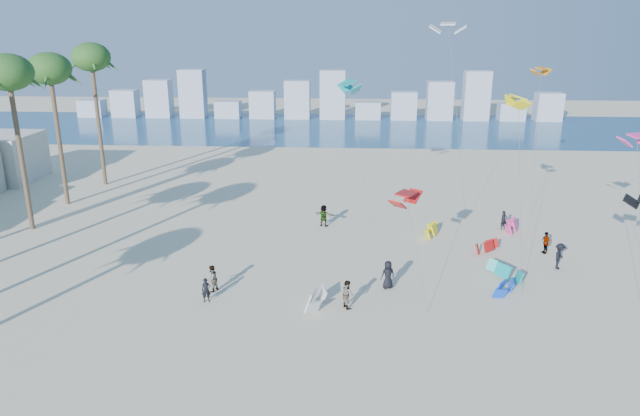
{
  "coord_description": "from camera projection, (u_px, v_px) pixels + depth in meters",
  "views": [
    {
      "loc": [
        5.16,
        -21.31,
        16.46
      ],
      "look_at": [
        3.0,
        16.0,
        4.5
      ],
      "focal_mm": 32.86,
      "sensor_mm": 36.0,
      "label": 1
    }
  ],
  "objects": [
    {
      "name": "flying_kites",
      "position": [
        492.0,
        106.0,
        42.44
      ],
      "size": [
        26.64,
        25.59,
        16.83
      ],
      "color": "red",
      "rests_on": "ground"
    },
    {
      "name": "kitesurfer_mid",
      "position": [
        347.0,
        294.0,
        35.02
      ],
      "size": [
        1.01,
        1.07,
        1.75
      ],
      "primitive_type": "imported",
      "rotation": [
        0.0,
        0.0,
        2.11
      ],
      "color": "gray",
      "rests_on": "ground"
    },
    {
      "name": "grounded_kites",
      "position": [
        460.0,
        258.0,
        41.44
      ],
      "size": [
        17.49,
        17.25,
        0.97
      ],
      "color": "silver",
      "rests_on": "ground"
    },
    {
      "name": "ocean",
      "position": [
        321.0,
        128.0,
        94.03
      ],
      "size": [
        220.0,
        220.0,
        0.0
      ],
      "primitive_type": "plane",
      "color": "navy",
      "rests_on": "ground"
    },
    {
      "name": "kitesurfer_near",
      "position": [
        206.0,
        290.0,
        35.77
      ],
      "size": [
        0.64,
        0.52,
        1.53
      ],
      "primitive_type": "imported",
      "rotation": [
        0.0,
        0.0,
        0.31
      ],
      "color": "black",
      "rests_on": "ground"
    },
    {
      "name": "ground",
      "position": [
        230.0,
        416.0,
        25.57
      ],
      "size": [
        220.0,
        220.0,
        0.0
      ],
      "primitive_type": "plane",
      "color": "beige",
      "rests_on": "ground"
    },
    {
      "name": "distant_skyline",
      "position": [
        318.0,
        101.0,
        102.66
      ],
      "size": [
        85.0,
        3.0,
        8.4
      ],
      "color": "#9EADBF",
      "rests_on": "ground"
    },
    {
      "name": "kitesurfers_far",
      "position": [
        408.0,
        245.0,
        42.54
      ],
      "size": [
        24.32,
        13.98,
        1.87
      ],
      "color": "black",
      "rests_on": "ground"
    }
  ]
}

